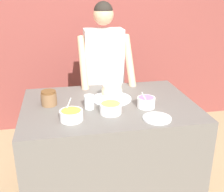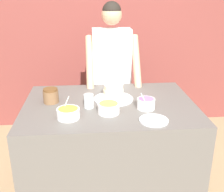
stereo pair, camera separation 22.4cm
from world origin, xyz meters
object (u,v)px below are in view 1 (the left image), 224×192
object	(u,v)px
cake	(112,93)
stoneware_jar	(49,98)
person_baker	(104,68)
drinking_glass	(89,102)
frosting_bowl_purple	(146,102)
frosting_bowl_orange	(71,115)
ceramic_plate	(157,118)
frosting_bowl_olive	(111,108)

from	to	relation	value
cake	stoneware_jar	distance (m)	0.52
person_baker	drinking_glass	xyz separation A→B (m)	(-0.25, -0.77, -0.05)
frosting_bowl_purple	cake	bearing A→B (deg)	137.74
cake	frosting_bowl_orange	bearing A→B (deg)	-136.86
cake	ceramic_plate	bearing A→B (deg)	-60.47
frosting_bowl_orange	frosting_bowl_purple	xyz separation A→B (m)	(0.60, 0.12, 0.00)
frosting_bowl_olive	frosting_bowl_orange	distance (m)	0.31
drinking_glass	frosting_bowl_purple	bearing A→B (deg)	-7.50
cake	frosting_bowl_olive	world-z (taller)	cake
frosting_bowl_olive	drinking_glass	xyz separation A→B (m)	(-0.15, 0.12, 0.01)
person_baker	ceramic_plate	xyz separation A→B (m)	(0.21, -1.05, -0.10)
person_baker	stoneware_jar	distance (m)	0.85
ceramic_plate	stoneware_jar	world-z (taller)	stoneware_jar
frosting_bowl_olive	drinking_glass	distance (m)	0.19
drinking_glass	ceramic_plate	size ratio (longest dim) A/B	0.53
frosting_bowl_purple	ceramic_plate	distance (m)	0.23
frosting_bowl_orange	drinking_glass	distance (m)	0.24
person_baker	frosting_bowl_olive	bearing A→B (deg)	-96.44
frosting_bowl_olive	ceramic_plate	world-z (taller)	frosting_bowl_olive
person_baker	frosting_bowl_purple	size ratio (longest dim) A/B	11.52
person_baker	frosting_bowl_olive	distance (m)	0.89
frosting_bowl_purple	stoneware_jar	distance (m)	0.78
person_baker	drinking_glass	bearing A→B (deg)	-107.91
frosting_bowl_olive	person_baker	bearing A→B (deg)	83.56
frosting_bowl_orange	stoneware_jar	bearing A→B (deg)	116.89
person_baker	frosting_bowl_orange	world-z (taller)	person_baker
cake	stoneware_jar	size ratio (longest dim) A/B	2.65
person_baker	frosting_bowl_purple	distance (m)	0.85
person_baker	frosting_bowl_purple	world-z (taller)	person_baker
frosting_bowl_olive	frosting_bowl_orange	xyz separation A→B (m)	(-0.30, -0.07, -0.00)
frosting_bowl_orange	drinking_glass	size ratio (longest dim) A/B	1.51
person_baker	drinking_glass	distance (m)	0.81
frosting_bowl_orange	ceramic_plate	xyz separation A→B (m)	(0.61, -0.10, -0.04)
frosting_bowl_olive	ceramic_plate	xyz separation A→B (m)	(0.31, -0.17, -0.04)
drinking_glass	stoneware_jar	bearing A→B (deg)	156.70
stoneware_jar	ceramic_plate	bearing A→B (deg)	-28.48
person_baker	frosting_bowl_orange	size ratio (longest dim) A/B	10.08
cake	frosting_bowl_purple	world-z (taller)	frosting_bowl_purple
frosting_bowl_olive	ceramic_plate	bearing A→B (deg)	-28.30
person_baker	stoneware_jar	bearing A→B (deg)	-131.39
frosting_bowl_orange	ceramic_plate	world-z (taller)	frosting_bowl_orange
cake	stoneware_jar	bearing A→B (deg)	-177.56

